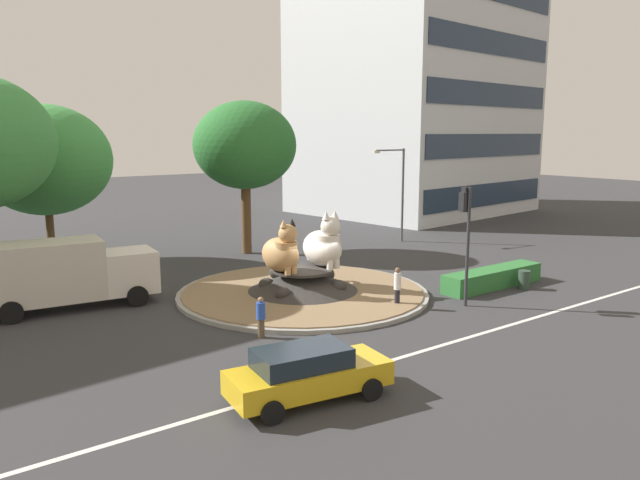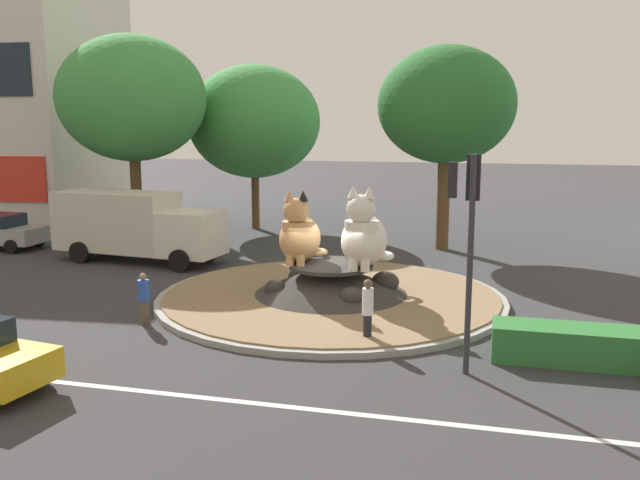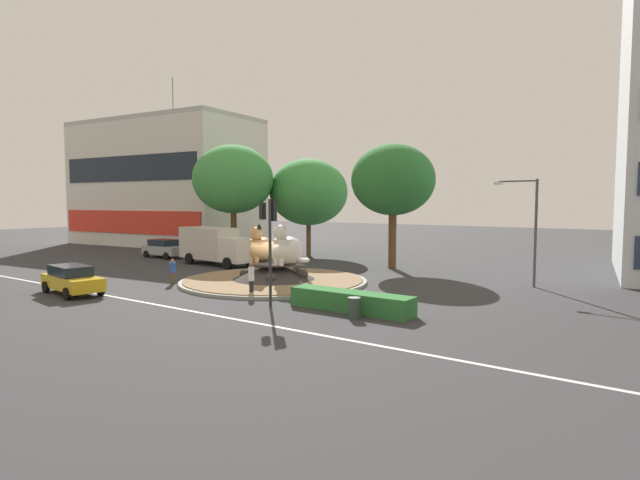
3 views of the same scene
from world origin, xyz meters
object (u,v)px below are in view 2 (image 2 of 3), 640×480
at_px(cat_statue_calico, 300,236).
at_px(second_tree_near_tower, 446,105).
at_px(delivery_box_truck, 134,224).
at_px(cat_statue_white, 364,237).
at_px(third_tree_left, 132,99).
at_px(pedestrian_blue_shirt, 144,298).
at_px(broadleaf_tree_behind_island, 254,122).
at_px(traffic_light_mast, 468,215).
at_px(pedestrian_white_shirt, 368,309).

distance_m(cat_statue_calico, second_tree_near_tower, 11.79).
bearing_deg(delivery_box_truck, cat_statue_white, -15.44).
bearing_deg(third_tree_left, delivery_box_truck, -62.01).
bearing_deg(pedestrian_blue_shirt, broadleaf_tree_behind_island, 0.89).
xyz_separation_m(third_tree_left, pedestrian_blue_shirt, (7.16, -12.40, -6.16)).
distance_m(cat_statue_white, traffic_light_mast, 6.61).
distance_m(cat_statue_calico, cat_statue_white, 2.21).
bearing_deg(second_tree_near_tower, traffic_light_mast, -84.11).
bearing_deg(pedestrian_white_shirt, broadleaf_tree_behind_island, 85.32).
distance_m(broadleaf_tree_behind_island, second_tree_near_tower, 11.17).
relative_size(cat_statue_calico, traffic_light_mast, 0.50).
relative_size(traffic_light_mast, second_tree_near_tower, 0.55).
bearing_deg(cat_statue_white, pedestrian_blue_shirt, -56.59).
height_order(cat_statue_white, second_tree_near_tower, second_tree_near_tower).
height_order(broadleaf_tree_behind_island, pedestrian_blue_shirt, broadleaf_tree_behind_island).
relative_size(pedestrian_blue_shirt, delivery_box_truck, 0.20).
bearing_deg(pedestrian_blue_shirt, second_tree_near_tower, -36.56).
relative_size(cat_statue_white, second_tree_near_tower, 0.29).
bearing_deg(cat_statue_white, cat_statue_calico, -95.24).
distance_m(pedestrian_white_shirt, delivery_box_truck, 14.22).
xyz_separation_m(cat_statue_white, pedestrian_blue_shirt, (-5.77, -3.86, -1.40)).
height_order(broadleaf_tree_behind_island, pedestrian_white_shirt, broadleaf_tree_behind_island).
bearing_deg(cat_statue_calico, third_tree_left, -131.70).
relative_size(cat_statue_calico, second_tree_near_tower, 0.28).
xyz_separation_m(pedestrian_white_shirt, pedestrian_blue_shirt, (-6.64, 0.17, -0.16)).
height_order(broadleaf_tree_behind_island, second_tree_near_tower, second_tree_near_tower).
relative_size(cat_statue_calico, broadleaf_tree_behind_island, 0.29).
relative_size(pedestrian_white_shirt, delivery_box_truck, 0.23).
xyz_separation_m(third_tree_left, pedestrian_white_shirt, (13.80, -12.57, -6.00)).
bearing_deg(second_tree_near_tower, delivery_box_truck, -154.00).
bearing_deg(broadleaf_tree_behind_island, second_tree_near_tower, -19.28).
bearing_deg(delivery_box_truck, cat_statue_calico, -19.39).
bearing_deg(third_tree_left, cat_statue_white, -33.44).
xyz_separation_m(cat_statue_calico, third_tree_left, (-10.72, 8.35, 4.84)).
relative_size(cat_statue_calico, pedestrian_blue_shirt, 1.66).
height_order(second_tree_near_tower, pedestrian_white_shirt, second_tree_near_tower).
bearing_deg(cat_statue_calico, second_tree_near_tower, 154.72).
relative_size(traffic_light_mast, pedestrian_blue_shirt, 3.34).
bearing_deg(pedestrian_blue_shirt, traffic_light_mast, -108.28).
bearing_deg(second_tree_near_tower, third_tree_left, -173.02).
xyz_separation_m(broadleaf_tree_behind_island, third_tree_left, (-4.19, -5.48, 1.08)).
relative_size(cat_statue_white, pedestrian_white_shirt, 1.50).
xyz_separation_m(second_tree_near_tower, third_tree_left, (-14.72, -1.80, 0.36)).
distance_m(second_tree_near_tower, pedestrian_white_shirt, 15.46).
height_order(traffic_light_mast, delivery_box_truck, traffic_light_mast).
bearing_deg(pedestrian_white_shirt, cat_statue_white, 69.55).
bearing_deg(broadleaf_tree_behind_island, pedestrian_white_shirt, -61.97).
xyz_separation_m(cat_statue_white, traffic_light_mast, (3.42, -5.44, 1.55)).
bearing_deg(traffic_light_mast, second_tree_near_tower, 5.19).
bearing_deg(traffic_light_mast, cat_statue_white, 31.45).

